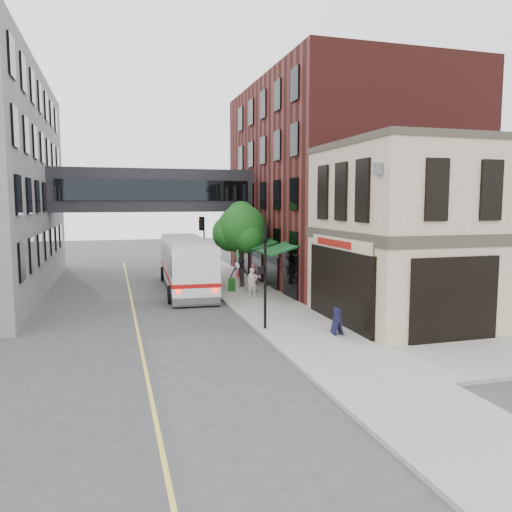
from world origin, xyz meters
TOP-DOWN VIEW (x-y plane):
  - ground at (0.00, 0.00)m, footprint 120.00×120.00m
  - sidewalk_main at (2.00, 14.00)m, footprint 4.00×60.00m
  - corner_building at (8.97, 2.00)m, footprint 10.19×8.12m
  - brick_building at (9.98, 15.00)m, footprint 13.76×18.00m
  - skyway_bridge at (-3.00, 18.00)m, footprint 14.00×3.18m
  - traffic_signal_near at (0.37, 2.00)m, footprint 0.44×0.22m
  - traffic_signal_far at (0.26, 17.00)m, footprint 0.53×0.28m
  - street_sign_pole at (0.39, 7.00)m, footprint 0.08×0.75m
  - street_tree at (2.19, 13.22)m, footprint 3.80×3.20m
  - lane_marking at (-5.00, 10.00)m, footprint 0.12×40.00m
  - bus at (-1.40, 13.67)m, footprint 3.37×12.14m
  - pedestrian_a at (1.87, 9.32)m, footprint 0.68×0.50m
  - pedestrian_b at (2.40, 10.75)m, footprint 0.93×0.77m
  - pedestrian_c at (1.97, 12.80)m, footprint 1.28×0.77m
  - newspaper_box at (1.13, 11.46)m, footprint 0.49×0.47m
  - sandwich_board at (3.05, 0.28)m, footprint 0.48×0.66m

SIDE VIEW (x-z plane):
  - ground at x=0.00m, z-range 0.00..0.00m
  - lane_marking at x=-5.00m, z-range 0.00..0.01m
  - sidewalk_main at x=2.00m, z-range 0.00..0.15m
  - newspaper_box at x=1.13m, z-range 0.15..0.95m
  - sandwich_board at x=3.05m, z-range 0.15..1.24m
  - pedestrian_a at x=1.87m, z-range 0.15..1.84m
  - pedestrian_b at x=2.40m, z-range 0.15..1.88m
  - pedestrian_c at x=1.97m, z-range 0.15..2.09m
  - bus at x=-1.40m, z-range 0.20..3.43m
  - street_sign_pole at x=0.39m, z-range 0.43..3.43m
  - traffic_signal_near at x=0.37m, z-range 0.68..5.28m
  - traffic_signal_far at x=0.26m, z-range 1.09..5.59m
  - street_tree at x=2.19m, z-range 1.11..6.71m
  - corner_building at x=8.97m, z-range -0.01..8.44m
  - skyway_bridge at x=-3.00m, z-range 5.00..8.00m
  - brick_building at x=9.98m, z-range -0.01..13.99m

